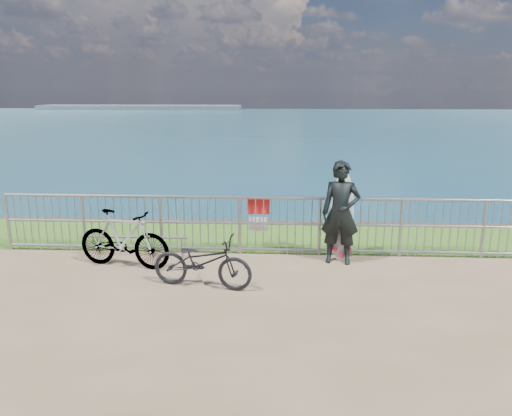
# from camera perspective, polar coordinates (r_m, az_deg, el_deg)

# --- Properties ---
(grass_strip) EXTENTS (120.00, 120.00, 0.00)m
(grass_strip) POSITION_cam_1_polar(r_m,az_deg,el_deg) (10.58, 1.36, -3.28)
(grass_strip) COLOR #35671C
(grass_strip) RESTS_ON ground
(seascape) EXTENTS (260.00, 260.00, 5.00)m
(seascape) POSITION_cam_1_polar(r_m,az_deg,el_deg) (161.20, -12.93, 10.91)
(seascape) COLOR brown
(seascape) RESTS_ON ground
(railing) EXTENTS (10.06, 0.10, 1.13)m
(railing) POSITION_cam_1_polar(r_m,az_deg,el_deg) (9.37, 1.26, -1.93)
(railing) COLOR gray
(railing) RESTS_ON ground
(surfer) EXTENTS (0.73, 0.54, 1.85)m
(surfer) POSITION_cam_1_polar(r_m,az_deg,el_deg) (8.97, 9.65, -0.55)
(surfer) COLOR black
(surfer) RESTS_ON ground
(surfboard) EXTENTS (0.49, 0.45, 1.63)m
(surfboard) POSITION_cam_1_polar(r_m,az_deg,el_deg) (9.22, 9.77, -1.27)
(surfboard) COLOR white
(surfboard) RESTS_ON ground
(bicycle_near) EXTENTS (1.69, 0.85, 0.85)m
(bicycle_near) POSITION_cam_1_polar(r_m,az_deg,el_deg) (7.94, -6.16, -6.12)
(bicycle_near) COLOR black
(bicycle_near) RESTS_ON ground
(bicycle_far) EXTENTS (1.79, 0.85, 1.04)m
(bicycle_far) POSITION_cam_1_polar(r_m,az_deg,el_deg) (9.03, -14.87, -3.42)
(bicycle_far) COLOR black
(bicycle_far) RESTS_ON ground
(bike_rack) EXTENTS (2.01, 0.05, 0.42)m
(bike_rack) POSITION_cam_1_polar(r_m,az_deg,el_deg) (9.55, -13.80, -3.50)
(bike_rack) COLOR gray
(bike_rack) RESTS_ON ground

